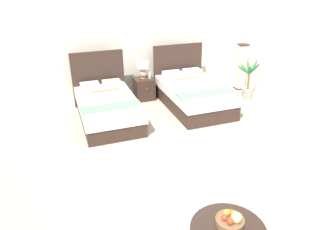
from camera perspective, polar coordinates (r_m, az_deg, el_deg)
name	(u,v)px	position (r m, az deg, el deg)	size (l,w,h in m)	color
ground_plane	(186,155)	(5.63, 3.38, -7.22)	(9.83, 10.27, 0.02)	#AEA18B
wall_back	(133,38)	(8.07, -6.33, 13.68)	(9.83, 0.12, 2.86)	silver
wall_side_right	(321,54)	(7.14, 26.08, 9.88)	(0.12, 5.87, 2.86)	silver
bed_near_window	(107,107)	(6.88, -11.02, 1.51)	(1.22, 2.08, 1.30)	#35241D
bed_near_corner	(193,94)	(7.44, 4.58, 3.87)	(1.31, 2.13, 1.30)	#35241D
nightstand	(144,89)	(7.91, -4.37, 4.79)	(0.47, 0.46, 0.54)	#35241D
table_lamp	(143,68)	(7.76, -4.54, 8.52)	(0.30, 0.30, 0.43)	tan
vase	(150,74)	(7.79, -3.38, 7.37)	(0.08, 0.08, 0.19)	#ADC4BD
fruit_bowl	(231,220)	(3.71, 11.34, -18.23)	(0.32, 0.32, 0.19)	olive
floor_lamp_corner	(241,67)	(8.73, 13.16, 8.51)	(0.24, 0.24, 1.23)	#371B21
potted_palm	(248,87)	(8.15, 14.30, 5.01)	(0.57, 0.53, 0.99)	gray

